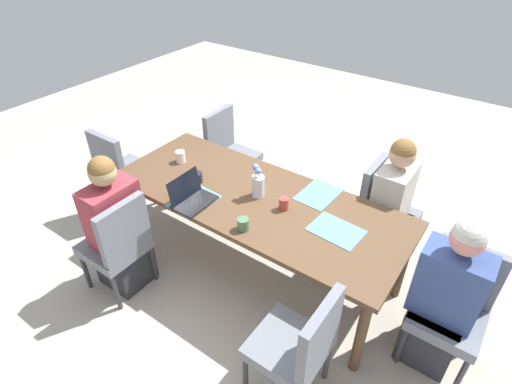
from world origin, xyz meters
TOP-DOWN VIEW (x-y plane):
  - ground_plane at (0.00, 0.00)m, footprint 10.00×10.00m
  - dining_table at (0.00, 0.00)m, footprint 2.38×0.95m
  - chair_near_left_near at (-0.76, -0.78)m, footprint 0.44×0.44m
  - person_near_left_near at (-0.84, -0.72)m, footprint 0.36×0.40m
  - chair_head_left_left_mid at (-1.52, -0.09)m, footprint 0.44×0.44m
  - person_head_left_left_mid at (-1.46, -0.01)m, footprint 0.40×0.36m
  - chair_far_left_far at (0.72, 0.81)m, footprint 0.44×0.44m
  - person_far_left_far at (0.79, 0.75)m, footprint 0.36×0.40m
  - chair_near_right_near at (0.92, -0.80)m, footprint 0.44×0.44m
  - chair_head_right_right_mid at (1.55, 0.10)m, footprint 0.44×0.44m
  - chair_far_right_far at (-0.86, 0.76)m, footprint 0.44×0.44m
  - flower_vase at (0.00, -0.03)m, footprint 0.10×0.10m
  - placemat_near_left_near at (-0.38, -0.32)m, footprint 0.28×0.37m
  - placemat_head_left_left_mid at (-0.69, -0.01)m, footprint 0.38×0.28m
  - placemat_far_left_far at (0.36, 0.32)m, footprint 0.28×0.38m
  - laptop_far_left_far at (0.36, 0.34)m, footprint 0.22×0.32m
  - coffee_mug_near_left at (0.51, 0.10)m, footprint 0.08×0.08m
  - coffee_mug_near_right at (0.85, -0.05)m, footprint 0.08×0.08m
  - coffee_mug_centre_left at (-0.25, 0.00)m, footprint 0.07×0.07m
  - coffee_mug_centre_right at (-0.15, 0.36)m, footprint 0.08×0.08m

SIDE VIEW (x-z plane):
  - ground_plane at x=0.00m, z-range 0.00..0.00m
  - chair_near_left_near at x=-0.76m, z-range 0.05..0.95m
  - chair_head_left_left_mid at x=-1.52m, z-range 0.05..0.95m
  - chair_far_left_far at x=0.72m, z-range 0.05..0.95m
  - chair_near_right_near at x=0.92m, z-range 0.05..0.95m
  - chair_head_right_right_mid at x=1.55m, z-range 0.05..0.95m
  - chair_far_right_far at x=-0.86m, z-range 0.05..0.95m
  - person_near_left_near at x=-0.84m, z-range -0.07..1.12m
  - person_head_left_left_mid at x=-1.46m, z-range -0.07..1.12m
  - person_far_left_far at x=0.79m, z-range -0.07..1.12m
  - dining_table at x=0.00m, z-range 0.30..1.05m
  - placemat_near_left_near at x=-0.38m, z-range 0.75..0.75m
  - placemat_head_left_left_mid at x=-0.69m, z-range 0.75..0.75m
  - placemat_far_left_far at x=0.36m, z-range 0.75..0.75m
  - coffee_mug_near_left at x=0.51m, z-range 0.75..0.83m
  - laptop_far_left_far at x=0.36m, z-range 0.68..0.90m
  - coffee_mug_centre_right at x=-0.15m, z-range 0.75..0.84m
  - coffee_mug_centre_left at x=-0.25m, z-range 0.75..0.84m
  - coffee_mug_near_right at x=0.85m, z-range 0.75..0.85m
  - flower_vase at x=0.00m, z-range 0.72..1.00m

